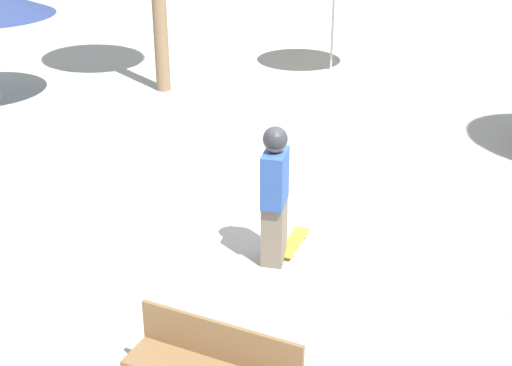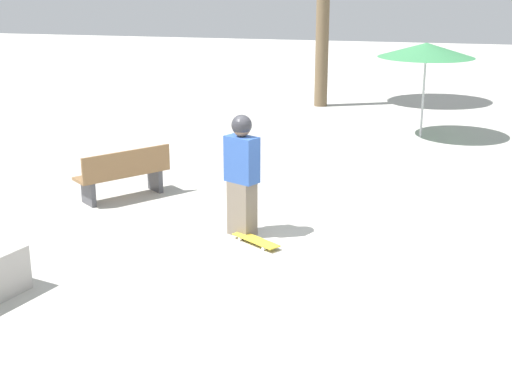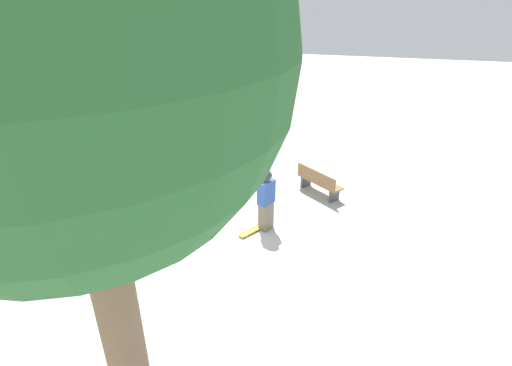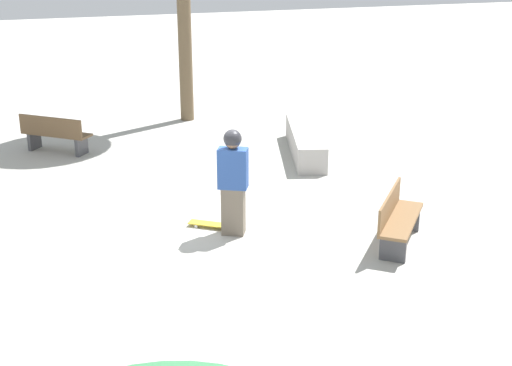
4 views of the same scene
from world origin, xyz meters
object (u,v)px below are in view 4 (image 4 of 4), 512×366
skater_main (233,179)px  bench_far (398,219)px  bench_near (55,134)px  skateboard (212,224)px  concrete_ledge (305,142)px

skater_main → bench_far: (1.19, 2.34, -0.53)m
bench_near → skater_main: bearing=-26.4°
skater_main → skateboard: size_ratio=2.29×
concrete_ledge → bench_near: bench_near is taller
bench_near → bench_far: (6.63, 4.88, 0.00)m
bench_far → bench_near: bearing=-105.0°
skateboard → bench_far: 3.06m
skateboard → bench_far: bearing=-175.4°
concrete_ledge → bench_far: 4.88m
skateboard → bench_far: bench_far is taller
skateboard → concrete_ledge: size_ratio=0.26×
concrete_ledge → bench_far: bench_far is taller
skateboard → bench_near: bearing=-31.5°
concrete_ledge → bench_far: bearing=-4.2°
skater_main → skateboard: 1.00m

